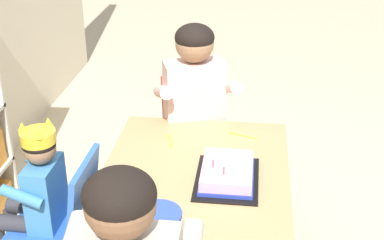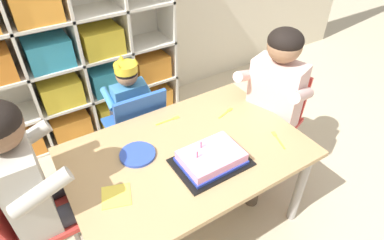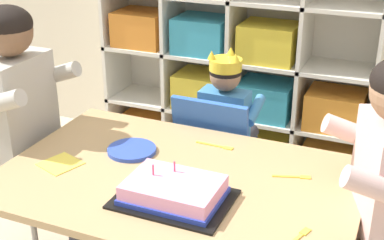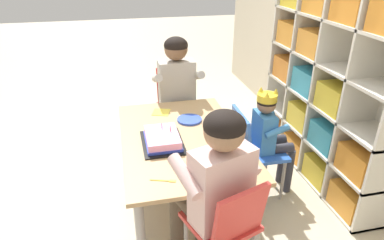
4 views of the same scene
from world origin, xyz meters
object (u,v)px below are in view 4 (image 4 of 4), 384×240
object	(u,v)px
classroom_chair_adult_side	(176,103)
birthday_cake_on_tray	(162,139)
fork_beside_plate_stack	(220,164)
child_with_crown	(269,130)
classroom_chair_guest_side	(227,225)
activity_table	(182,146)
fork_near_child_seat	(165,180)
fork_by_napkin	(222,136)
adult_helper_seated	(178,87)
guest_at_table_side	(214,179)
classroom_chair_blue	(253,146)
paper_plate_stack	(189,120)

from	to	relation	value
classroom_chair_adult_side	birthday_cake_on_tray	xyz separation A→B (m)	(0.84, -0.24, 0.13)
classroom_chair_adult_side	fork_beside_plate_stack	world-z (taller)	classroom_chair_adult_side
child_with_crown	classroom_chair_guest_side	size ratio (longest dim) A/B	1.16
birthday_cake_on_tray	activity_table	bearing A→B (deg)	110.09
child_with_crown	fork_near_child_seat	bearing A→B (deg)	122.07
fork_by_napkin	activity_table	bearing A→B (deg)	82.53
birthday_cake_on_tray	fork_beside_plate_stack	distance (m)	0.43
adult_helper_seated	classroom_chair_guest_side	distance (m)	1.40
guest_at_table_side	birthday_cake_on_tray	size ratio (longest dim) A/B	2.93
adult_helper_seated	fork_beside_plate_stack	world-z (taller)	adult_helper_seated
classroom_chair_blue	classroom_chair_guest_side	xyz separation A→B (m)	(0.77, -0.45, 0.05)
paper_plate_stack	fork_beside_plate_stack	size ratio (longest dim) A/B	1.40
fork_near_child_seat	classroom_chair_blue	bearing A→B (deg)	-126.70
fork_beside_plate_stack	classroom_chair_guest_side	bearing A→B (deg)	151.68
classroom_chair_adult_side	adult_helper_seated	xyz separation A→B (m)	(0.12, 0.00, 0.19)
classroom_chair_blue	classroom_chair_guest_side	world-z (taller)	classroom_chair_guest_side
activity_table	child_with_crown	size ratio (longest dim) A/B	1.43
child_with_crown	fork_beside_plate_stack	bearing A→B (deg)	130.66
fork_near_child_seat	birthday_cake_on_tray	bearing A→B (deg)	-78.17
classroom_chair_adult_side	birthday_cake_on_tray	size ratio (longest dim) A/B	2.16
adult_helper_seated	birthday_cake_on_tray	world-z (taller)	adult_helper_seated
paper_plate_stack	fork_by_napkin	world-z (taller)	paper_plate_stack
classroom_chair_blue	child_with_crown	distance (m)	0.17
fork_near_child_seat	fork_by_napkin	distance (m)	0.61
classroom_chair_blue	activity_table	bearing A→B (deg)	96.72
child_with_crown	guest_at_table_side	distance (m)	0.90
guest_at_table_side	classroom_chair_guest_side	bearing A→B (deg)	90.00
birthday_cake_on_tray	child_with_crown	bearing A→B (deg)	97.39
classroom_chair_adult_side	guest_at_table_side	size ratio (longest dim) A/B	0.74
classroom_chair_guest_side	paper_plate_stack	bearing A→B (deg)	-109.84
classroom_chair_blue	birthday_cake_on_tray	xyz separation A→B (m)	(0.10, -0.67, 0.20)
classroom_chair_guest_side	guest_at_table_side	xyz separation A→B (m)	(-0.11, -0.04, 0.21)
classroom_chair_adult_side	paper_plate_stack	xyz separation A→B (m)	(0.56, 0.00, 0.10)
activity_table	child_with_crown	bearing A→B (deg)	94.58
paper_plate_stack	fork_near_child_seat	xyz separation A→B (m)	(0.68, -0.28, -0.01)
classroom_chair_adult_side	adult_helper_seated	size ratio (longest dim) A/B	0.72
classroom_chair_guest_side	fork_by_napkin	size ratio (longest dim) A/B	4.92
activity_table	fork_by_napkin	xyz separation A→B (m)	(0.04, 0.27, 0.07)
child_with_crown	fork_by_napkin	xyz separation A→B (m)	(0.09, -0.39, 0.05)
classroom_chair_blue	fork_by_napkin	distance (m)	0.33
classroom_chair_blue	adult_helper_seated	world-z (taller)	adult_helper_seated
birthday_cake_on_tray	classroom_chair_adult_side	bearing A→B (deg)	164.25
classroom_chair_blue	fork_near_child_seat	xyz separation A→B (m)	(0.50, -0.72, 0.17)
activity_table	paper_plate_stack	distance (m)	0.26
paper_plate_stack	fork_by_napkin	bearing A→B (deg)	31.26
fork_beside_plate_stack	fork_by_napkin	distance (m)	0.34
child_with_crown	classroom_chair_adult_side	size ratio (longest dim) A/B	1.09
classroom_chair_guest_side	activity_table	bearing A→B (deg)	-102.02
activity_table	classroom_chair_guest_side	bearing A→B (deg)	6.92
birthday_cake_on_tray	fork_by_napkin	distance (m)	0.40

